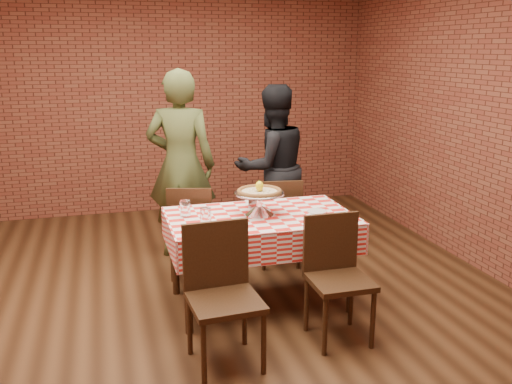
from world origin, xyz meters
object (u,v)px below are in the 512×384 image
(water_glass_left, at_px, (206,216))
(condiment_caddy, at_px, (252,199))
(chair_near_right, at_px, (340,282))
(chair_far_left, at_px, (192,230))
(water_glass_right, at_px, (185,209))
(diner_black, at_px, (272,167))
(table, at_px, (260,260))
(diner_olive, at_px, (181,165))
(chair_near_left, at_px, (225,299))
(pizza_stand, at_px, (259,204))
(chair_far_right, at_px, (279,221))
(pizza, at_px, (259,192))

(water_glass_left, distance_m, condiment_caddy, 0.61)
(chair_near_right, distance_m, chair_far_left, 1.68)
(water_glass_right, distance_m, chair_far_left, 0.74)
(diner_black, bearing_deg, condiment_caddy, 53.15)
(table, bearing_deg, water_glass_right, 168.34)
(water_glass_left, xyz_separation_m, chair_near_right, (0.84, -0.60, -0.37))
(water_glass_left, height_order, diner_olive, diner_olive)
(chair_near_left, bearing_deg, condiment_caddy, 62.67)
(water_glass_left, distance_m, chair_far_left, 0.95)
(chair_far_left, bearing_deg, chair_near_left, 103.99)
(water_glass_right, xyz_separation_m, diner_olive, (0.14, 1.17, 0.11))
(water_glass_right, xyz_separation_m, chair_near_right, (0.96, -0.85, -0.37))
(water_glass_left, relative_size, diner_black, 0.08)
(water_glass_right, distance_m, condiment_caddy, 0.60)
(pizza_stand, relative_size, diner_black, 0.24)
(water_glass_left, bearing_deg, pizza_stand, 17.44)
(pizza_stand, bearing_deg, chair_far_left, 121.02)
(diner_black, bearing_deg, water_glass_left, 44.94)
(water_glass_left, xyz_separation_m, diner_olive, (0.02, 1.42, 0.11))
(chair_near_left, relative_size, chair_near_right, 1.04)
(water_glass_left, distance_m, chair_near_left, 0.78)
(water_glass_left, relative_size, chair_far_right, 0.15)
(table, xyz_separation_m, chair_near_left, (-0.47, -0.83, 0.09))
(water_glass_right, bearing_deg, chair_far_left, 76.56)
(pizza, height_order, water_glass_right, pizza)
(water_glass_right, xyz_separation_m, condiment_caddy, (0.58, 0.14, -0.00))
(water_glass_left, bearing_deg, condiment_caddy, 40.09)
(pizza, xyz_separation_m, chair_far_left, (-0.43, 0.72, -0.51))
(diner_olive, bearing_deg, water_glass_right, 102.66)
(pizza, height_order, chair_near_right, pizza)
(pizza_stand, bearing_deg, water_glass_left, -162.56)
(water_glass_right, bearing_deg, chair_near_left, -83.64)
(condiment_caddy, relative_size, chair_near_right, 0.14)
(water_glass_right, bearing_deg, pizza, -10.14)
(water_glass_right, xyz_separation_m, chair_far_left, (0.15, 0.62, -0.39))
(diner_olive, bearing_deg, condiment_caddy, 132.79)
(chair_near_left, relative_size, diner_black, 0.55)
(table, bearing_deg, chair_near_right, -62.52)
(condiment_caddy, height_order, chair_near_right, chair_near_right)
(water_glass_right, distance_m, chair_far_right, 1.26)
(pizza_stand, height_order, chair_near_left, pizza_stand)
(pizza_stand, height_order, chair_near_right, pizza_stand)
(condiment_caddy, distance_m, chair_far_right, 0.78)
(chair_far_left, relative_size, chair_far_right, 1.01)
(condiment_caddy, xyz_separation_m, chair_far_right, (0.41, 0.53, -0.39))
(chair_near_left, height_order, chair_far_right, chair_near_left)
(pizza_stand, relative_size, diner_olive, 0.22)
(pizza, relative_size, chair_near_left, 0.38)
(chair_near_left, height_order, diner_olive, diner_olive)
(table, height_order, diner_black, diner_black)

